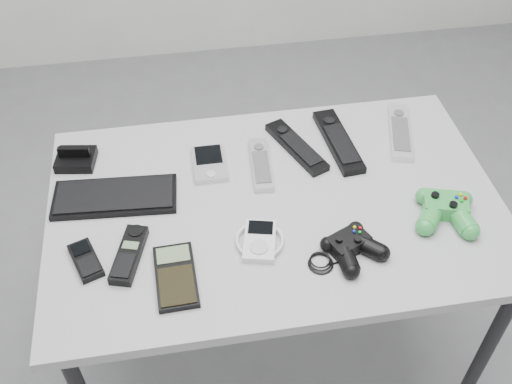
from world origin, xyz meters
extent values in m
plane|color=slate|center=(0.00, 0.00, 0.00)|extent=(3.50, 3.50, 0.00)
cube|color=#98989B|center=(0.02, -0.08, 0.70)|extent=(1.06, 0.68, 0.03)
cylinder|color=black|center=(0.50, -0.38, 0.34)|extent=(0.03, 0.03, 0.68)
cylinder|color=black|center=(-0.46, 0.21, 0.34)|extent=(0.03, 0.03, 0.68)
cylinder|color=black|center=(0.50, 0.21, 0.34)|extent=(0.03, 0.03, 0.68)
cube|color=black|center=(-0.35, -0.01, 0.72)|extent=(0.30, 0.14, 0.02)
cube|color=black|center=(-0.45, 0.13, 0.74)|extent=(0.11, 0.10, 0.05)
cube|color=#BABAC2|center=(-0.12, 0.07, 0.72)|extent=(0.08, 0.13, 0.02)
cube|color=#BABAC2|center=(0.01, 0.04, 0.72)|extent=(0.06, 0.19, 0.02)
cube|color=black|center=(0.11, 0.09, 0.72)|extent=(0.13, 0.22, 0.02)
cube|color=black|center=(0.22, 0.10, 0.72)|extent=(0.08, 0.25, 0.02)
cube|color=silver|center=(0.39, 0.11, 0.72)|extent=(0.11, 0.23, 0.02)
cube|color=black|center=(-0.42, -0.19, 0.72)|extent=(0.08, 0.12, 0.02)
cube|color=black|center=(-0.32, -0.19, 0.72)|extent=(0.09, 0.16, 0.02)
cube|color=black|center=(-0.23, -0.27, 0.72)|extent=(0.09, 0.17, 0.02)
cube|color=silver|center=(-0.04, -0.20, 0.72)|extent=(0.13, 0.14, 0.02)
camera|label=1|loc=(-0.19, -1.04, 1.73)|focal=42.00mm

